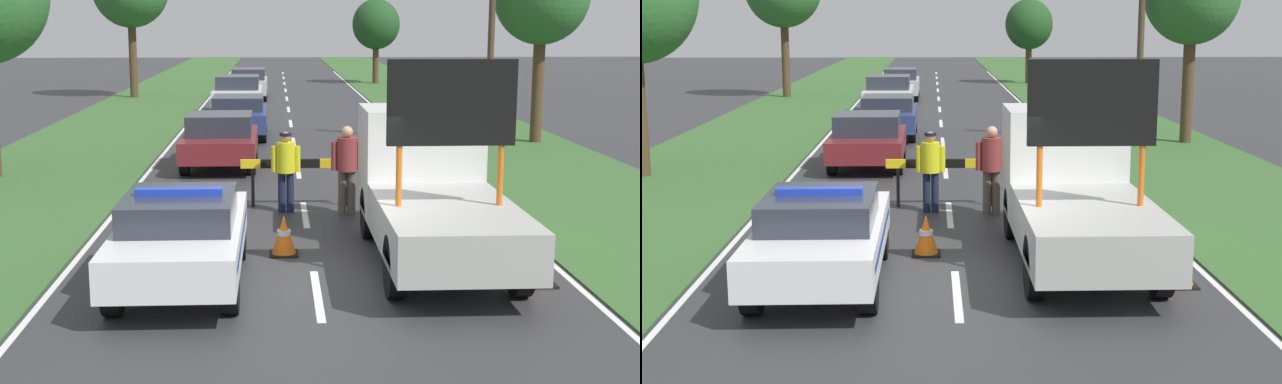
# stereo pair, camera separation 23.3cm
# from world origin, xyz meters

# --- Properties ---
(ground_plane) EXTENTS (160.00, 160.00, 0.00)m
(ground_plane) POSITION_xyz_m (0.00, 0.00, 0.00)
(ground_plane) COLOR #333335
(lane_markings) EXTENTS (7.83, 72.60, 0.01)m
(lane_markings) POSITION_xyz_m (0.00, 18.35, 0.00)
(lane_markings) COLOR silver
(lane_markings) RESTS_ON ground
(grass_verge_left) EXTENTS (4.92, 120.00, 0.03)m
(grass_verge_left) POSITION_xyz_m (-6.43, 20.00, 0.01)
(grass_verge_left) COLOR #38602D
(grass_verge_left) RESTS_ON ground
(grass_verge_right) EXTENTS (4.92, 120.00, 0.03)m
(grass_verge_right) POSITION_xyz_m (6.43, 20.00, 0.01)
(grass_verge_right) COLOR #38602D
(grass_verge_right) RESTS_ON ground
(police_car) EXTENTS (1.80, 4.58, 1.48)m
(police_car) POSITION_xyz_m (-1.98, -0.00, 0.75)
(police_car) COLOR white
(police_car) RESTS_ON ground
(work_truck) EXTENTS (2.03, 5.55, 3.32)m
(work_truck) POSITION_xyz_m (1.98, 1.43, 1.14)
(work_truck) COLOR white
(work_truck) RESTS_ON ground
(road_barrier) EXTENTS (2.48, 0.08, 1.01)m
(road_barrier) POSITION_xyz_m (-0.07, 5.51, 0.82)
(road_barrier) COLOR black
(road_barrier) RESTS_ON ground
(police_officer) EXTENTS (0.59, 0.38, 1.65)m
(police_officer) POSITION_xyz_m (-0.38, 4.95, 0.98)
(police_officer) COLOR #191E38
(police_officer) RESTS_ON ground
(pedestrian_civilian) EXTENTS (0.64, 0.41, 1.79)m
(pedestrian_civilian) POSITION_xyz_m (0.85, 4.68, 1.05)
(pedestrian_civilian) COLOR brown
(pedestrian_civilian) RESTS_ON ground
(traffic_cone_near_police) EXTENTS (0.53, 0.53, 0.73)m
(traffic_cone_near_police) POSITION_xyz_m (3.29, -0.28, 0.36)
(traffic_cone_near_police) COLOR black
(traffic_cone_near_police) RESTS_ON ground
(traffic_cone_centre_front) EXTENTS (0.48, 0.48, 0.66)m
(traffic_cone_centre_front) POSITION_xyz_m (-0.45, 1.61, 0.33)
(traffic_cone_centre_front) COLOR black
(traffic_cone_centre_front) RESTS_ON ground
(traffic_cone_near_truck) EXTENTS (0.44, 0.44, 0.61)m
(traffic_cone_near_truck) POSITION_xyz_m (-2.25, 4.03, 0.30)
(traffic_cone_near_truck) COLOR black
(traffic_cone_near_truck) RESTS_ON ground
(traffic_cone_behind_barrier) EXTENTS (0.46, 0.46, 0.64)m
(traffic_cone_behind_barrier) POSITION_xyz_m (1.82, 6.11, 0.32)
(traffic_cone_behind_barrier) COLOR black
(traffic_cone_behind_barrier) RESTS_ON ground
(queued_car_wagon_maroon) EXTENTS (1.91, 4.01, 1.44)m
(queued_car_wagon_maroon) POSITION_xyz_m (-2.04, 10.68, 0.74)
(queued_car_wagon_maroon) COLOR maroon
(queued_car_wagon_maroon) RESTS_ON ground
(queued_car_hatch_blue) EXTENTS (1.87, 4.32, 1.39)m
(queued_car_hatch_blue) POSITION_xyz_m (-1.80, 16.73, 0.74)
(queued_car_hatch_blue) COLOR navy
(queued_car_hatch_blue) RESTS_ON ground
(queued_car_van_white) EXTENTS (1.94, 4.52, 1.61)m
(queued_car_van_white) POSITION_xyz_m (-2.10, 23.97, 0.83)
(queued_car_van_white) COLOR silver
(queued_car_van_white) RESTS_ON ground
(queued_car_sedan_silver) EXTENTS (1.76, 4.55, 1.51)m
(queued_car_sedan_silver) POSITION_xyz_m (-1.86, 31.19, 0.78)
(queued_car_sedan_silver) COLOR #B2B2B7
(queued_car_sedan_silver) RESTS_ON ground
(roadside_tree_mid_right) EXTENTS (2.87, 2.87, 5.08)m
(roadside_tree_mid_right) POSITION_xyz_m (5.56, 41.61, 3.55)
(roadside_tree_mid_right) COLOR #4C3823
(roadside_tree_mid_right) RESTS_ON ground
(utility_pole) EXTENTS (1.20, 0.20, 7.46)m
(utility_pole) POSITION_xyz_m (6.03, 14.37, 3.85)
(utility_pole) COLOR #473828
(utility_pole) RESTS_ON ground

